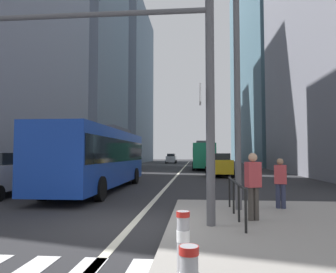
# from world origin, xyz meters

# --- Properties ---
(ground_plane) EXTENTS (160.00, 160.00, 0.00)m
(ground_plane) POSITION_xyz_m (0.00, 20.00, 0.00)
(ground_plane) COLOR #28282B
(lane_centre_line) EXTENTS (0.20, 80.00, 0.01)m
(lane_centre_line) POSITION_xyz_m (0.00, 30.00, 0.01)
(lane_centre_line) COLOR beige
(lane_centre_line) RESTS_ON ground
(office_tower_left_mid) EXTENTS (11.31, 17.31, 37.72)m
(office_tower_left_mid) POSITION_xyz_m (-16.00, 37.73, 18.86)
(office_tower_left_mid) COLOR slate
(office_tower_left_mid) RESTS_ON ground
(office_tower_left_far) EXTENTS (12.49, 24.27, 35.64)m
(office_tower_left_far) POSITION_xyz_m (-16.00, 62.88, 17.82)
(office_tower_left_far) COLOR slate
(office_tower_left_far) RESTS_ON ground
(office_tower_right_mid) EXTENTS (12.88, 17.33, 35.59)m
(office_tower_right_mid) POSITION_xyz_m (17.00, 43.47, 17.80)
(office_tower_right_mid) COLOR slate
(office_tower_right_mid) RESTS_ON ground
(office_tower_right_far) EXTENTS (10.48, 25.08, 46.43)m
(office_tower_right_far) POSITION_xyz_m (17.00, 70.63, 23.21)
(office_tower_right_far) COLOR slate
(office_tower_right_far) RESTS_ON ground
(city_bus_blue_oncoming) EXTENTS (2.72, 11.43, 3.40)m
(city_bus_blue_oncoming) POSITION_xyz_m (-3.35, 7.96, 1.84)
(city_bus_blue_oncoming) COLOR #14389E
(city_bus_blue_oncoming) RESTS_ON ground
(sedan_white_oncoming) EXTENTS (2.08, 4.32, 1.94)m
(sedan_white_oncoming) POSITION_xyz_m (-7.06, 5.31, 0.99)
(sedan_white_oncoming) COLOR silver
(sedan_white_oncoming) RESTS_ON ground
(city_bus_red_receding) EXTENTS (2.73, 10.96, 3.40)m
(city_bus_red_receding) POSITION_xyz_m (2.63, 31.11, 1.84)
(city_bus_red_receding) COLOR #198456
(city_bus_red_receding) RESTS_ON ground
(city_bus_red_distant) EXTENTS (2.75, 10.95, 3.40)m
(city_bus_red_distant) POSITION_xyz_m (3.65, 49.16, 1.84)
(city_bus_red_distant) COLOR #198456
(city_bus_red_distant) RESTS_ON ground
(car_oncoming_mid) EXTENTS (2.05, 4.50, 1.94)m
(car_oncoming_mid) POSITION_xyz_m (-3.33, 55.11, 0.99)
(car_oncoming_mid) COLOR silver
(car_oncoming_mid) RESTS_ON ground
(car_receding_near) EXTENTS (2.20, 4.59, 1.94)m
(car_receding_near) POSITION_xyz_m (3.69, 21.84, 0.99)
(car_receding_near) COLOR #B2A899
(car_receding_near) RESTS_ON ground
(car_receding_far) EXTENTS (2.17, 4.09, 1.94)m
(car_receding_far) POSITION_xyz_m (3.62, 18.23, 0.99)
(car_receding_far) COLOR gold
(car_receding_far) RESTS_ON ground
(car_oncoming_far) EXTENTS (2.04, 4.20, 1.94)m
(car_oncoming_far) POSITION_xyz_m (-6.52, 29.32, 0.99)
(car_oncoming_far) COLOR black
(car_oncoming_far) RESTS_ON ground
(traffic_signal_gantry) EXTENTS (6.79, 0.65, 6.00)m
(traffic_signal_gantry) POSITION_xyz_m (-0.22, -0.28, 4.14)
(traffic_signal_gantry) COLOR #515156
(traffic_signal_gantry) RESTS_ON median_island
(street_lamp_post) EXTENTS (5.50, 0.32, 8.00)m
(street_lamp_post) POSITION_xyz_m (3.03, 2.01, 5.28)
(street_lamp_post) COLOR #56565B
(street_lamp_post) RESTS_ON median_island
(bollard_left) EXTENTS (0.20, 0.20, 0.92)m
(bollard_left) POSITION_xyz_m (1.52, -3.51, 0.66)
(bollard_left) COLOR #99999E
(bollard_left) RESTS_ON median_island
(pedestrian_railing) EXTENTS (0.06, 3.46, 0.98)m
(pedestrian_railing) POSITION_xyz_m (2.80, 0.76, 0.85)
(pedestrian_railing) COLOR black
(pedestrian_railing) RESTS_ON median_island
(pedestrian_waiting) EXTENTS (0.42, 0.32, 1.60)m
(pedestrian_waiting) POSITION_xyz_m (4.42, 2.36, 1.03)
(pedestrian_waiting) COLOR #2D334C
(pedestrian_waiting) RESTS_ON median_island
(pedestrian_walking) EXTENTS (0.44, 0.36, 1.77)m
(pedestrian_walking) POSITION_xyz_m (3.21, 0.44, 1.14)
(pedestrian_walking) COLOR #423D38
(pedestrian_walking) RESTS_ON median_island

